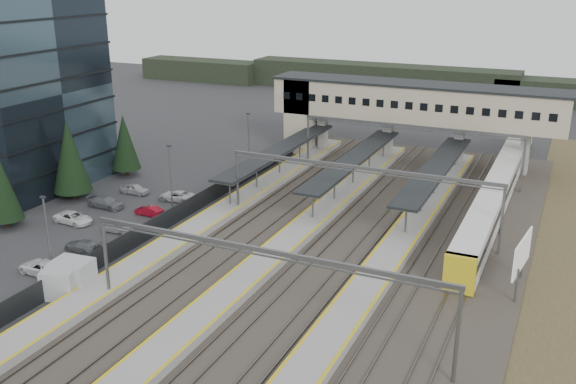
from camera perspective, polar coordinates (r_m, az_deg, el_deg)
The scene contains 13 objects.
ground at distance 60.11m, azimuth -9.21°, elevation -6.40°, with size 220.00×220.00×0.00m, color #2B2B2D.
car_park at distance 63.76m, azimuth -22.52°, elevation -5.56°, with size 10.65×44.76×1.29m.
lampposts at distance 63.90m, azimuth -14.80°, elevation -1.03°, with size 0.50×53.25×8.07m.
fence at distance 66.94m, azimuth -11.56°, elevation -2.91°, with size 0.08×90.00×2.00m.
relay_cabin_near at distance 57.39m, azimuth -18.55°, elevation -7.00°, with size 3.43×2.67×2.68m.
relay_cabin_far at distance 56.68m, azimuth -19.62°, elevation -7.60°, with size 3.26×3.00×2.43m.
rail_corridor at distance 59.84m, azimuth 0.97°, elevation -5.96°, with size 34.00×90.00×0.92m.
canopies at distance 78.69m, azimuth 5.85°, elevation 2.95°, with size 23.10×30.00×3.28m.
footbridge at distance 91.54m, azimuth 9.44°, elevation 7.64°, with size 40.40×6.40×11.20m.
gantries at distance 54.98m, azimuth 2.71°, elevation -1.84°, with size 28.40×62.28×7.17m.
train at distance 80.15m, azimuth 18.44°, elevation 0.83°, with size 2.63×55.00×3.31m.
billboard at distance 56.72m, azimuth 20.08°, elevation -5.32°, with size 0.88×5.79×4.91m.
treeline_far at distance 139.08m, azimuth 21.49°, elevation 8.33°, with size 170.00×19.00×7.00m.
Camera 1 is at (30.95, -44.78, 25.50)m, focal length 40.00 mm.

